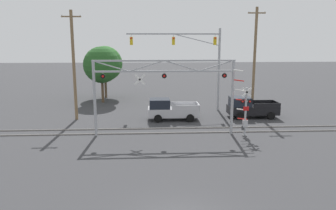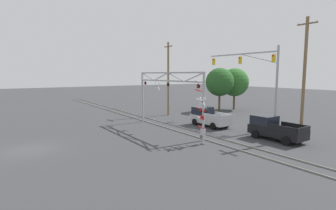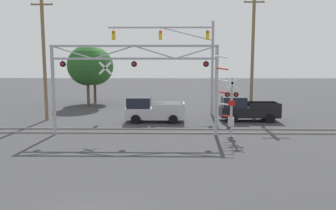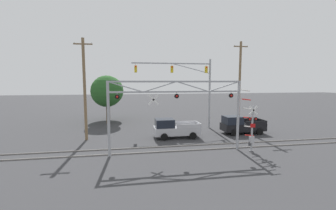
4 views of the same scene
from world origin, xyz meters
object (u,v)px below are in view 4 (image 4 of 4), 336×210
pickup_truck_following (240,125)px  background_tree_far_left_verge (107,91)px  crossing_gantry (176,103)px  utility_pole_right (240,85)px  utility_pole_left (85,88)px  background_tree_beyond_span (108,91)px  traffic_signal_span (193,81)px  pickup_truck_lead (174,128)px  crossing_signal_mast (251,129)px

pickup_truck_following → background_tree_far_left_verge: (-15.62, 8.93, 3.59)m
crossing_gantry → utility_pole_right: bearing=39.8°
utility_pole_left → background_tree_beyond_span: (1.21, 12.30, -0.78)m
background_tree_far_left_verge → background_tree_beyond_span: bearing=91.3°
traffic_signal_span → background_tree_far_left_verge: bearing=154.9°
pickup_truck_lead → background_tree_far_left_verge: 12.75m
pickup_truck_following → background_tree_far_left_verge: size_ratio=0.71×
pickup_truck_lead → utility_pole_left: size_ratio=0.47×
crossing_gantry → utility_pole_left: size_ratio=1.09×
pickup_truck_following → background_tree_beyond_span: 20.30m
utility_pole_left → pickup_truck_following: bearing=-0.3°
pickup_truck_lead → utility_pole_left: bearing=175.9°
traffic_signal_span → background_tree_beyond_span: size_ratio=1.46×
crossing_signal_mast → background_tree_beyond_span: bearing=125.3°
background_tree_beyond_span → background_tree_far_left_verge: size_ratio=1.00×
traffic_signal_span → utility_pole_right: (5.65, -1.19, -0.39)m
crossing_gantry → utility_pole_left: bearing=145.5°
pickup_truck_following → background_tree_far_left_verge: bearing=150.2°
utility_pole_left → background_tree_far_left_verge: size_ratio=1.51×
pickup_truck_lead → background_tree_far_left_verge: background_tree_far_left_verge is taller
traffic_signal_span → utility_pole_right: 5.79m
pickup_truck_lead → background_tree_beyond_span: bearing=121.1°
pickup_truck_lead → utility_pole_left: 9.99m
pickup_truck_lead → background_tree_far_left_verge: size_ratio=0.71×
pickup_truck_lead → pickup_truck_following: size_ratio=1.00×
crossing_gantry → background_tree_beyond_span: bearing=111.3°
crossing_gantry → pickup_truck_following: bearing=32.6°
utility_pole_left → background_tree_beyond_span: 12.39m
utility_pole_right → utility_pole_left: bearing=-172.1°
background_tree_far_left_verge → traffic_signal_span: bearing=-25.1°
pickup_truck_lead → pickup_truck_following: 7.92m
pickup_truck_following → background_tree_beyond_span: background_tree_beyond_span is taller
utility_pole_left → crossing_gantry: bearing=-34.5°
traffic_signal_span → utility_pole_left: 12.87m
utility_pole_left → background_tree_far_left_verge: bearing=81.7°
background_tree_beyond_span → crossing_signal_mast: bearing=-54.7°
crossing_gantry → background_tree_far_left_verge: size_ratio=1.64×
traffic_signal_span → utility_pole_right: utility_pole_right is taller
background_tree_beyond_span → crossing_gantry: bearing=-68.7°
crossing_signal_mast → pickup_truck_following: (2.39, 6.38, -0.98)m
traffic_signal_span → crossing_signal_mast: bearing=-77.8°
pickup_truck_following → utility_pole_left: size_ratio=0.47×
crossing_gantry → crossing_signal_mast: 6.73m
pickup_truck_lead → traffic_signal_span: bearing=52.6°
utility_pole_left → background_tree_beyond_span: bearing=84.4°
pickup_truck_following → utility_pole_right: 5.35m
utility_pole_right → background_tree_far_left_verge: (-16.68, 6.35, -0.98)m
utility_pole_left → traffic_signal_span: bearing=16.6°
traffic_signal_span → pickup_truck_following: 7.74m
utility_pole_right → background_tree_beyond_span: utility_pole_right is taller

